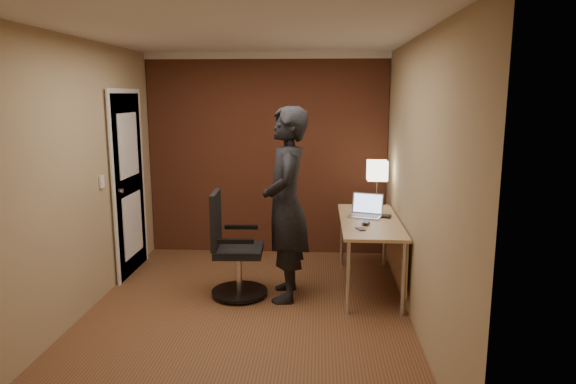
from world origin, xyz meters
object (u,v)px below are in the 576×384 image
at_px(desk, 376,232).
at_px(office_chair, 232,252).
at_px(desk_lamp, 377,171).
at_px(phone, 361,229).
at_px(person, 286,205).
at_px(mouse, 366,223).
at_px(wallet, 386,216).
at_px(laptop, 366,210).

relative_size(desk, office_chair, 1.44).
xyz_separation_m(desk, desk_lamp, (0.06, 0.60, 0.55)).
bearing_deg(phone, desk, 41.70).
distance_m(office_chair, person, 0.72).
bearing_deg(mouse, desk, 77.96).
relative_size(mouse, person, 0.05).
xyz_separation_m(desk, person, (-0.92, -0.32, 0.34)).
bearing_deg(desk, wallet, 45.08).
xyz_separation_m(desk, mouse, (-0.13, -0.23, 0.14)).
bearing_deg(person, wallet, 109.94).
height_order(desk_lamp, office_chair, desk_lamp).
bearing_deg(phone, office_chair, 154.38).
distance_m(desk, desk_lamp, 0.82).
bearing_deg(wallet, desk, -134.92).
distance_m(wallet, person, 1.13).
bearing_deg(laptop, wallet, -15.98).
height_order(phone, wallet, wallet).
distance_m(mouse, office_chair, 1.35).
bearing_deg(office_chair, laptop, 19.97).
relative_size(mouse, wallet, 0.91).
xyz_separation_m(wallet, person, (-1.03, -0.43, 0.20)).
distance_m(desk_lamp, laptop, 0.58).
bearing_deg(desk_lamp, mouse, -102.81).
bearing_deg(mouse, phone, -91.54).
bearing_deg(laptop, desk_lamp, 70.81).
distance_m(desk_lamp, person, 1.36).
xyz_separation_m(desk_lamp, person, (-0.97, -0.92, -0.20)).
bearing_deg(desk_lamp, wallet, -83.62).
bearing_deg(person, laptop, 118.03).
bearing_deg(desk, laptop, 119.52).
relative_size(desk_lamp, phone, 4.65).
height_order(laptop, office_chair, office_chair).
bearing_deg(desk_lamp, laptop, -109.19).
relative_size(desk, mouse, 15.00).
distance_m(desk, person, 1.03).
distance_m(phone, person, 0.75).
bearing_deg(laptop, mouse, -95.43).
bearing_deg(desk, desk_lamp, 84.79).
distance_m(laptop, person, 0.97).
height_order(office_chair, person, person).
xyz_separation_m(laptop, mouse, (-0.04, -0.40, -0.05)).
bearing_deg(person, phone, 80.79).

